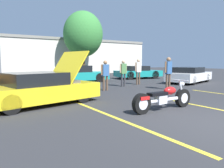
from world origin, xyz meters
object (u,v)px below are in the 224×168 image
object	(u,v)px
motorcycle	(163,98)
spectator_far_lot	(168,70)
parked_car_right_row	(189,75)
parked_car_mid_left_row	(76,74)
parked_car_mid_right_row	(138,72)
spectator_midground	(138,69)
spectator_by_show_car	(123,71)
spectator_near_motorcycle	(105,73)
show_car_hood_open	(40,89)
tree_background	(83,34)

from	to	relation	value
motorcycle	spectator_far_lot	distance (m)	5.41
parked_car_right_row	parked_car_mid_left_row	size ratio (longest dim) A/B	1.04
parked_car_mid_right_row	parked_car_mid_left_row	world-z (taller)	parked_car_mid_left_row
motorcycle	parked_car_right_row	bearing A→B (deg)	31.78
spectator_midground	spectator_by_show_car	bearing A→B (deg)	-164.33
parked_car_right_row	spectator_by_show_car	xyz separation A→B (m)	(-5.45, 0.59, 0.41)
parked_car_mid_right_row	parked_car_mid_left_row	xyz separation A→B (m)	(-6.18, -0.51, 0.03)
motorcycle	spectator_near_motorcycle	distance (m)	5.14
spectator_far_lot	show_car_hood_open	bearing A→B (deg)	-175.44
show_car_hood_open	parked_car_mid_left_row	size ratio (longest dim) A/B	0.98
parked_car_mid_right_row	parked_car_mid_left_row	size ratio (longest dim) A/B	0.94
parked_car_mid_right_row	parked_car_right_row	xyz separation A→B (m)	(0.67, -5.11, -0.01)
motorcycle	spectator_midground	size ratio (longest dim) A/B	1.45
spectator_by_show_car	spectator_far_lot	distance (m)	2.80
parked_car_mid_right_row	spectator_by_show_car	size ratio (longest dim) A/B	2.66
show_car_hood_open	parked_car_mid_left_row	world-z (taller)	show_car_hood_open
parked_car_right_row	spectator_midground	bearing A→B (deg)	148.38
parked_car_mid_right_row	spectator_midground	world-z (taller)	spectator_midground
show_car_hood_open	parked_car_mid_left_row	distance (m)	8.33
motorcycle	show_car_hood_open	world-z (taller)	show_car_hood_open
parked_car_mid_right_row	motorcycle	bearing A→B (deg)	-116.25
tree_background	motorcycle	distance (m)	19.21
parked_car_mid_left_row	spectator_by_show_car	world-z (taller)	spectator_by_show_car
show_car_hood_open	parked_car_mid_left_row	bearing A→B (deg)	44.73
spectator_far_lot	parked_car_mid_left_row	bearing A→B (deg)	112.24
tree_background	motorcycle	xyz separation A→B (m)	(-5.53, -17.91, -4.22)
tree_background	spectator_by_show_car	bearing A→B (deg)	-103.30
motorcycle	spectator_far_lot	size ratio (longest dim) A/B	1.40
spectator_near_motorcycle	spectator_far_lot	distance (m)	3.48
parked_car_right_row	show_car_hood_open	bearing A→B (deg)	175.22
parked_car_right_row	spectator_by_show_car	world-z (taller)	spectator_by_show_car
show_car_hood_open	spectator_midground	distance (m)	8.13
parked_car_right_row	parked_car_mid_left_row	bearing A→B (deg)	128.98
show_car_hood_open	parked_car_mid_right_row	xyz separation A→B (m)	(10.59, 7.58, -0.00)
spectator_by_show_car	spectator_far_lot	bearing A→B (deg)	-63.21
show_car_hood_open	spectator_far_lot	distance (m)	7.11
tree_background	spectator_midground	bearing A→B (deg)	-96.39
parked_car_right_row	spectator_midground	world-z (taller)	spectator_midground
show_car_hood_open	parked_car_mid_right_row	size ratio (longest dim) A/B	1.04
tree_background	parked_car_mid_left_row	bearing A→B (deg)	-118.22
parked_car_right_row	spectator_near_motorcycle	xyz separation A→B (m)	(-7.35, -0.45, 0.39)
show_car_hood_open	spectator_midground	world-z (taller)	show_car_hood_open
parked_car_mid_left_row	spectator_near_motorcycle	xyz separation A→B (m)	(-0.50, -5.05, 0.35)
spectator_near_motorcycle	parked_car_right_row	bearing A→B (deg)	3.50
motorcycle	parked_car_right_row	size ratio (longest dim) A/B	0.52
motorcycle	spectator_by_show_car	size ratio (longest dim) A/B	1.53
tree_background	spectator_near_motorcycle	world-z (taller)	tree_background
parked_car_mid_right_row	spectator_far_lot	size ratio (longest dim) A/B	2.44
spectator_midground	spectator_far_lot	world-z (taller)	spectator_far_lot
spectator_by_show_car	parked_car_mid_right_row	bearing A→B (deg)	43.39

